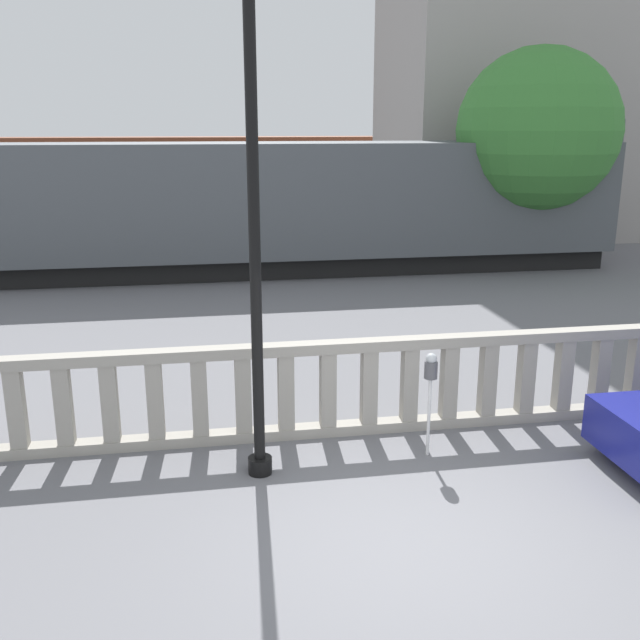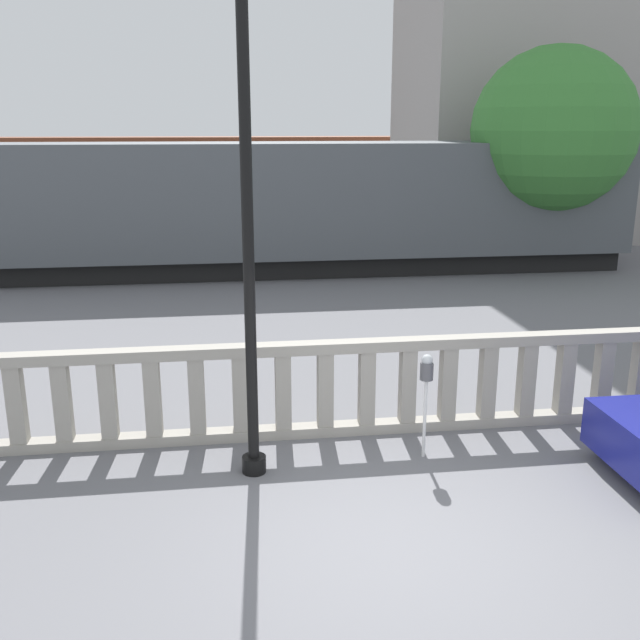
# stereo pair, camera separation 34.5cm
# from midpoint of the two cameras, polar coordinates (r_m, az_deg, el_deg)

# --- Properties ---
(ground_plane) EXTENTS (160.00, 160.00, 0.00)m
(ground_plane) POSITION_cam_midpoint_polar(r_m,az_deg,el_deg) (7.42, 5.29, -17.36)
(ground_plane) COLOR slate
(balustrade) EXTENTS (14.78, 0.24, 1.29)m
(balustrade) POSITION_cam_midpoint_polar(r_m,az_deg,el_deg) (9.44, 1.24, -5.44)
(balustrade) COLOR #9E998E
(balustrade) RESTS_ON ground
(lamppost) EXTENTS (0.29, 0.29, 6.08)m
(lamppost) POSITION_cam_midpoint_polar(r_m,az_deg,el_deg) (7.77, -6.61, 9.09)
(lamppost) COLOR black
(lamppost) RESTS_ON ground
(parking_meter) EXTENTS (0.16, 0.16, 1.34)m
(parking_meter) POSITION_cam_midpoint_polar(r_m,az_deg,el_deg) (8.75, 7.73, -4.37)
(parking_meter) COLOR silver
(parking_meter) RESTS_ON ground
(train_near) EXTENTS (19.62, 2.82, 4.12)m
(train_near) POSITION_cam_midpoint_polar(r_m,az_deg,el_deg) (19.74, -4.75, 9.14)
(train_near) COLOR black
(train_near) RESTS_ON ground
(train_far) EXTENTS (24.06, 2.84, 4.00)m
(train_far) POSITION_cam_midpoint_polar(r_m,az_deg,el_deg) (35.70, -7.79, 11.74)
(train_far) COLOR black
(train_far) RESTS_ON ground
(building_block) EXTENTS (12.84, 6.57, 15.06)m
(building_block) POSITION_cam_midpoint_polar(r_m,az_deg,el_deg) (29.10, 19.06, 21.61)
(building_block) COLOR gray
(building_block) RESTS_ON ground
(tree_left) EXTENTS (4.43, 4.43, 6.05)m
(tree_left) POSITION_cam_midpoint_polar(r_m,az_deg,el_deg) (20.93, 16.55, 14.34)
(tree_left) COLOR #4C3823
(tree_left) RESTS_ON ground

